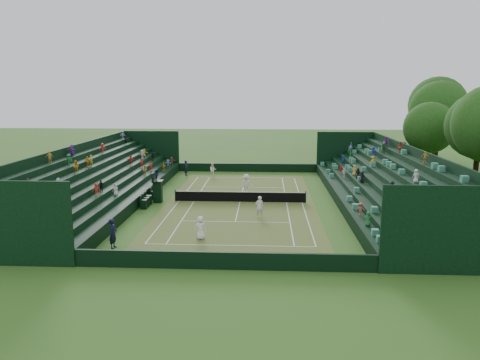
{
  "coord_description": "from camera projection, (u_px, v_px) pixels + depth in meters",
  "views": [
    {
      "loc": [
        2.24,
        -40.31,
        9.74
      ],
      "look_at": [
        0.0,
        0.0,
        2.0
      ],
      "focal_mm": 35.0,
      "sensor_mm": 36.0,
      "label": 1
    }
  ],
  "objects": [
    {
      "name": "ground",
      "position": [
        240.0,
        202.0,
        41.48
      ],
      "size": [
        160.0,
        160.0,
        0.0
      ],
      "primitive_type": "plane",
      "color": "#335F1E",
      "rests_on": "ground"
    },
    {
      "name": "court_surface",
      "position": [
        240.0,
        202.0,
        41.48
      ],
      "size": [
        12.97,
        26.77,
        0.01
      ],
      "primitive_type": "cube",
      "color": "#3D7025",
      "rests_on": "ground"
    },
    {
      "name": "perimeter_wall_north",
      "position": [
        247.0,
        168.0,
        56.96
      ],
      "size": [
        17.17,
        0.2,
        1.0
      ],
      "primitive_type": "cube",
      "color": "black",
      "rests_on": "ground"
    },
    {
      "name": "perimeter_wall_south",
      "position": [
        224.0,
        261.0,
        25.81
      ],
      "size": [
        17.17,
        0.2,
        1.0
      ],
      "primitive_type": "cube",
      "color": "black",
      "rests_on": "ground"
    },
    {
      "name": "perimeter_wall_east",
      "position": [
        337.0,
        198.0,
        40.93
      ],
      "size": [
        0.2,
        31.77,
        1.0
      ],
      "primitive_type": "cube",
      "color": "black",
      "rests_on": "ground"
    },
    {
      "name": "perimeter_wall_west",
      "position": [
        146.0,
        195.0,
        41.85
      ],
      "size": [
        0.2,
        31.77,
        1.0
      ],
      "primitive_type": "cube",
      "color": "black",
      "rests_on": "ground"
    },
    {
      "name": "north_grandstand",
      "position": [
        386.0,
        187.0,
        40.5
      ],
      "size": [
        6.6,
        32.0,
        4.9
      ],
      "color": "black",
      "rests_on": "ground"
    },
    {
      "name": "south_grandstand",
      "position": [
        99.0,
        183.0,
        41.88
      ],
      "size": [
        6.6,
        32.0,
        4.9
      ],
      "color": "black",
      "rests_on": "ground"
    },
    {
      "name": "tennis_net",
      "position": [
        240.0,
        196.0,
        41.38
      ],
      "size": [
        11.67,
        0.1,
        1.06
      ],
      "color": "black",
      "rests_on": "ground"
    },
    {
      "name": "scoreboard_tower",
      "position": [
        396.0,
        147.0,
        55.61
      ],
      "size": [
        2.0,
        1.0,
        3.7
      ],
      "color": "black",
      "rests_on": "ground"
    },
    {
      "name": "tree_row",
      "position": [
        456.0,
        117.0,
        50.83
      ],
      "size": [
        11.77,
        37.99,
        11.63
      ],
      "color": "black",
      "rests_on": "ground"
    },
    {
      "name": "umpire_chair",
      "position": [
        157.0,
        188.0,
        41.18
      ],
      "size": [
        0.93,
        0.93,
        2.94
      ],
      "color": "black",
      "rests_on": "ground"
    },
    {
      "name": "courtside_chairs",
      "position": [
        151.0,
        197.0,
        41.49
      ],
      "size": [
        0.52,
        5.49,
        1.12
      ],
      "color": "black",
      "rests_on": "ground"
    },
    {
      "name": "player_near_west",
      "position": [
        200.0,
        228.0,
        30.95
      ],
      "size": [
        0.85,
        0.64,
        1.58
      ],
      "primitive_type": "imported",
      "rotation": [
        0.0,
        0.0,
        3.33
      ],
      "color": "white",
      "rests_on": "ground"
    },
    {
      "name": "player_near_east",
      "position": [
        259.0,
        207.0,
        36.36
      ],
      "size": [
        0.67,
        0.49,
        1.71
      ],
      "primitive_type": "imported",
      "rotation": [
        0.0,
        0.0,
        3.28
      ],
      "color": "white",
      "rests_on": "ground"
    },
    {
      "name": "player_far_west",
      "position": [
        213.0,
        170.0,
        53.47
      ],
      "size": [
        0.88,
        0.75,
        1.59
      ],
      "primitive_type": "imported",
      "rotation": [
        0.0,
        0.0,
        0.2
      ],
      "color": "white",
      "rests_on": "ground"
    },
    {
      "name": "player_far_east",
      "position": [
        246.0,
        184.0,
        44.52
      ],
      "size": [
        1.39,
        1.03,
        1.93
      ],
      "primitive_type": "imported",
      "rotation": [
        0.0,
        0.0,
        0.27
      ],
      "color": "white",
      "rests_on": "ground"
    },
    {
      "name": "line_judge_north",
      "position": [
        186.0,
        168.0,
        54.34
      ],
      "size": [
        0.52,
        0.7,
        1.75
      ],
      "primitive_type": "imported",
      "rotation": [
        0.0,
        0.0,
        1.41
      ],
      "color": "black",
      "rests_on": "ground"
    },
    {
      "name": "line_judge_south",
      "position": [
        113.0,
        234.0,
        29.2
      ],
      "size": [
        0.51,
        0.72,
        1.89
      ],
      "primitive_type": "imported",
      "rotation": [
        0.0,
        0.0,
        1.49
      ],
      "color": "black",
      "rests_on": "ground"
    }
  ]
}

